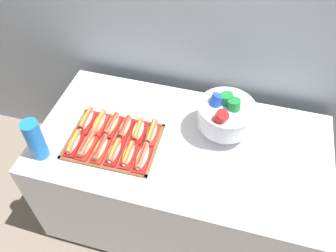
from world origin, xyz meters
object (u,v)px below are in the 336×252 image
(punch_bowl, at_px, (226,114))
(hot_dog_6, at_px, (86,120))
(hot_dog_1, at_px, (87,145))
(hot_dog_10, at_px, (138,131))
(hot_dog_3, at_px, (114,152))
(hot_dog_8, at_px, (112,125))
(buffet_table, at_px, (180,180))
(hot_dog_2, at_px, (101,149))
(hot_dog_0, at_px, (74,143))
(hot_dog_9, at_px, (125,128))
(hot_dog_7, at_px, (99,123))
(hot_dog_4, at_px, (128,155))
(cup_stack, at_px, (35,140))
(hot_dog_5, at_px, (142,157))
(hot_dog_11, at_px, (151,133))
(serving_tray, at_px, (114,142))

(punch_bowl, bearing_deg, hot_dog_6, -168.90)
(hot_dog_1, height_order, hot_dog_6, same)
(hot_dog_1, height_order, hot_dog_10, hot_dog_1)
(hot_dog_1, bearing_deg, hot_dog_10, 37.22)
(hot_dog_3, bearing_deg, hot_dog_8, 115.41)
(buffet_table, distance_m, hot_dog_2, 0.58)
(hot_dog_0, xyz_separation_m, hot_dog_9, (0.22, 0.17, 0.00))
(hot_dog_2, bearing_deg, hot_dog_7, 115.41)
(hot_dog_4, height_order, punch_bowl, punch_bowl)
(hot_dog_2, xyz_separation_m, hot_dog_10, (0.15, 0.17, -0.00))
(hot_dog_0, xyz_separation_m, hot_dog_1, (0.07, 0.00, 0.00))
(hot_dog_0, relative_size, cup_stack, 0.70)
(hot_dog_5, xyz_separation_m, hot_dog_8, (-0.23, 0.16, 0.00))
(hot_dog_4, distance_m, hot_dog_11, 0.18)
(serving_tray, distance_m, hot_dog_9, 0.10)
(hot_dog_1, height_order, punch_bowl, punch_bowl)
(hot_dog_6, distance_m, hot_dog_11, 0.38)
(hot_dog_7, height_order, hot_dog_10, hot_dog_7)
(buffet_table, bearing_deg, hot_dog_5, -132.96)
(hot_dog_1, xyz_separation_m, hot_dog_10, (0.22, 0.17, -0.01))
(hot_dog_1, bearing_deg, hot_dog_6, 115.41)
(hot_dog_6, distance_m, hot_dog_10, 0.30)
(serving_tray, height_order, hot_dog_4, hot_dog_4)
(hot_dog_8, relative_size, hot_dog_10, 1.09)
(hot_dog_7, distance_m, hot_dog_11, 0.30)
(buffet_table, relative_size, hot_dog_9, 9.48)
(serving_tray, distance_m, hot_dog_10, 0.14)
(hot_dog_0, height_order, hot_dog_1, hot_dog_1)
(hot_dog_7, bearing_deg, hot_dog_0, -113.48)
(hot_dog_6, distance_m, hot_dog_9, 0.23)
(hot_dog_4, xyz_separation_m, hot_dog_11, (0.07, 0.17, 0.00))
(hot_dog_9, relative_size, cup_stack, 0.70)
(hot_dog_5, distance_m, punch_bowl, 0.48)
(buffet_table, xyz_separation_m, hot_dog_7, (-0.47, -0.01, 0.40))
(hot_dog_10, bearing_deg, hot_dog_6, -179.04)
(hot_dog_11, distance_m, cup_stack, 0.58)
(hot_dog_8, xyz_separation_m, hot_dog_11, (0.22, 0.00, 0.00))
(hot_dog_2, bearing_deg, hot_dog_3, 0.96)
(serving_tray, relative_size, hot_dog_11, 2.87)
(hot_dog_8, bearing_deg, punch_bowl, 13.59)
(buffet_table, xyz_separation_m, cup_stack, (-0.68, -0.27, 0.48))
(buffet_table, distance_m, hot_dog_7, 0.61)
(hot_dog_7, relative_size, hot_dog_9, 1.05)
(hot_dog_1, height_order, cup_stack, cup_stack)
(hot_dog_0, xyz_separation_m, hot_dog_6, (-0.00, 0.16, 0.00))
(serving_tray, bearing_deg, hot_dog_9, 66.52)
(hot_dog_2, bearing_deg, hot_dog_5, 0.96)
(hot_dog_10, height_order, hot_dog_11, hot_dog_11)
(hot_dog_8, xyz_separation_m, hot_dog_9, (0.07, 0.00, -0.00))
(hot_dog_1, relative_size, hot_dog_8, 0.96)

